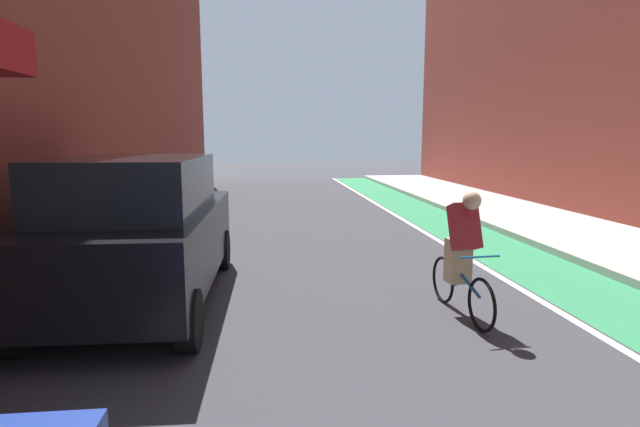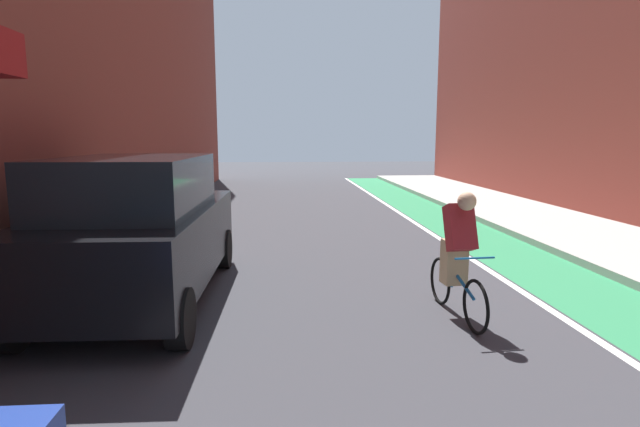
# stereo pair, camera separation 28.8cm
# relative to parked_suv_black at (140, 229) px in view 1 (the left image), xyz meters

# --- Properties ---
(ground_plane) EXTENTS (72.51, 72.51, 0.00)m
(ground_plane) POSITION_rel_parked_suv_black_xyz_m (3.03, 1.47, -1.02)
(ground_plane) COLOR #38383D
(bike_lane_paint) EXTENTS (1.60, 32.96, 0.00)m
(bike_lane_paint) POSITION_rel_parked_suv_black_xyz_m (6.31, 3.47, -1.02)
(bike_lane_paint) COLOR #2D8451
(bike_lane_paint) RESTS_ON ground
(lane_divider_stripe) EXTENTS (0.12, 32.96, 0.00)m
(lane_divider_stripe) POSITION_rel_parked_suv_black_xyz_m (5.41, 3.47, -1.02)
(lane_divider_stripe) COLOR white
(lane_divider_stripe) RESTS_ON ground
(sidewalk_right) EXTENTS (3.18, 32.96, 0.14)m
(sidewalk_right) POSITION_rel_parked_suv_black_xyz_m (8.70, 3.47, -0.95)
(sidewalk_right) COLOR #A8A59E
(sidewalk_right) RESTS_ON ground
(parked_suv_black) EXTENTS (2.08, 4.48, 1.98)m
(parked_suv_black) POSITION_rel_parked_suv_black_xyz_m (0.00, 0.00, 0.00)
(parked_suv_black) COLOR black
(parked_suv_black) RESTS_ON ground
(cyclist_trailing) EXTENTS (0.48, 1.68, 1.60)m
(cyclist_trailing) POSITION_rel_parked_suv_black_xyz_m (4.08, -0.94, -0.21)
(cyclist_trailing) COLOR black
(cyclist_trailing) RESTS_ON ground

